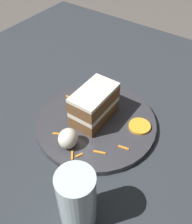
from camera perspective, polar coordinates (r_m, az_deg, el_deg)
ground_plane at (r=0.70m, az=-2.36°, el=-4.29°), size 6.00×6.00×0.00m
dining_table at (r=0.69m, az=-2.40°, el=-3.20°), size 1.12×1.10×0.04m
plate at (r=0.66m, az=0.00°, el=-2.36°), size 0.30×0.30×0.02m
cake_slice at (r=0.63m, az=-0.40°, el=1.59°), size 0.12×0.07×0.09m
cream_dollop at (r=0.58m, az=-6.10°, el=-5.72°), size 0.05×0.04×0.05m
orange_garnish at (r=0.64m, az=9.47°, el=-3.06°), size 0.05×0.05×0.01m
carrot_shreds_scatter at (r=0.63m, az=-2.60°, el=-3.33°), size 0.21×0.23×0.00m
drinking_glass at (r=0.48m, az=-4.10°, el=-18.95°), size 0.07×0.07×0.13m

